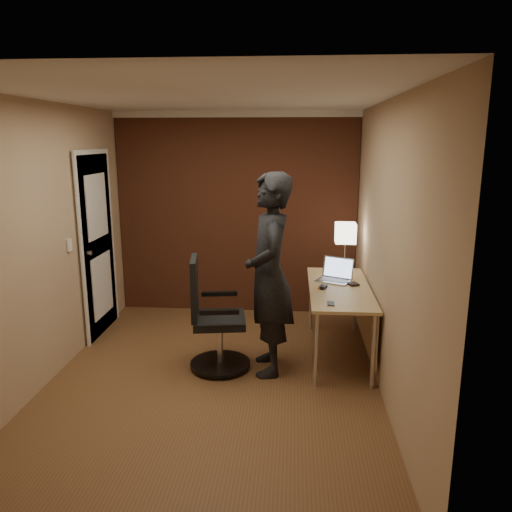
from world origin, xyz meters
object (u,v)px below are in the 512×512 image
at_px(phone, 331,304).
at_px(wallet, 353,284).
at_px(laptop, 336,274).
at_px(desk, 346,299).
at_px(person, 269,275).
at_px(office_chair, 212,322).
at_px(desk_lamp, 345,234).
at_px(mouse, 323,287).

distance_m(phone, wallet, 0.68).
bearing_deg(laptop, desk, -67.93).
relative_size(laptop, wallet, 3.73).
height_order(phone, person, person).
xyz_separation_m(desk, office_chair, (-1.30, -0.40, -0.13)).
distance_m(wallet, person, 0.97).
bearing_deg(person, wallet, 110.49).
distance_m(desk_lamp, mouse, 0.89).
distance_m(desk, office_chair, 1.36).
xyz_separation_m(laptop, office_chair, (-1.20, -0.63, -0.32)).
bearing_deg(phone, person, 164.72).
height_order(desk, office_chair, office_chair).
distance_m(mouse, phone, 0.47).
bearing_deg(wallet, laptop, 134.85).
bearing_deg(desk, office_chair, -162.87).
height_order(desk_lamp, wallet, desk_lamp).
bearing_deg(mouse, desk, 42.71).
xyz_separation_m(desk_lamp, mouse, (-0.28, -0.75, -0.40)).
relative_size(laptop, person, 0.22).
distance_m(phone, office_chair, 1.14).
height_order(phone, office_chair, office_chair).
xyz_separation_m(desk_lamp, laptop, (-0.13, -0.43, -0.35)).
bearing_deg(desk_lamp, phone, -100.73).
relative_size(phone, wallet, 1.05).
bearing_deg(desk, laptop, 112.07).
height_order(laptop, phone, laptop).
xyz_separation_m(desk_lamp, wallet, (0.04, -0.60, -0.41)).
distance_m(laptop, office_chair, 1.39).
bearing_deg(phone, desk, 71.40).
distance_m(wallet, office_chair, 1.47).
height_order(mouse, phone, mouse).
bearing_deg(wallet, phone, -113.26).
bearing_deg(mouse, person, -124.78).
bearing_deg(phone, desk_lamp, 80.24).
relative_size(laptop, phone, 3.57).
xyz_separation_m(desk, laptop, (-0.09, 0.23, 0.19)).
bearing_deg(office_chair, mouse, 16.83).
xyz_separation_m(desk, person, (-0.76, -0.39, 0.34)).
relative_size(desk, mouse, 15.00).
distance_m(desk, mouse, 0.29).
xyz_separation_m(desk, phone, (-0.20, -0.55, 0.13)).
distance_m(mouse, wallet, 0.35).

